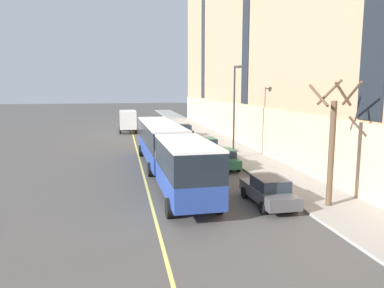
% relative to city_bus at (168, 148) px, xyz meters
% --- Properties ---
extents(ground_plane, '(260.00, 260.00, 0.00)m').
position_rel_city_bus_xyz_m(ground_plane, '(-0.77, -8.25, -2.03)').
color(ground_plane, '#4C4947').
extents(sidewalk, '(4.00, 160.00, 0.15)m').
position_rel_city_bus_xyz_m(sidewalk, '(7.88, -5.25, -1.95)').
color(sidewalk, '#9E9B93').
rests_on(sidewalk, ground).
extents(city_bus, '(3.33, 20.36, 3.47)m').
position_rel_city_bus_xyz_m(city_bus, '(0.00, 0.00, 0.00)').
color(city_bus, navy).
rests_on(city_bus, ground).
extents(parked_car_black_0, '(1.90, 4.46, 1.56)m').
position_rel_city_bus_xyz_m(parked_car_black_0, '(4.72, 20.75, -1.25)').
color(parked_car_black_0, black).
rests_on(parked_car_black_0, ground).
extents(parked_car_green_3, '(2.12, 4.57, 1.56)m').
position_rel_city_bus_xyz_m(parked_car_green_3, '(4.69, 8.12, -1.24)').
color(parked_car_green_3, '#23603D').
rests_on(parked_car_green_3, ground).
extents(parked_car_darkgray_4, '(1.96, 4.61, 1.56)m').
position_rel_city_bus_xyz_m(parked_car_darkgray_4, '(4.53, -7.65, -1.24)').
color(parked_car_darkgray_4, '#4C4C51').
rests_on(parked_car_darkgray_4, ground).
extents(parked_car_green_5, '(1.95, 4.31, 1.56)m').
position_rel_city_bus_xyz_m(parked_car_green_5, '(4.56, 1.67, -1.25)').
color(parked_car_green_5, '#23603D').
rests_on(parked_car_green_5, ground).
extents(box_truck, '(2.37, 6.51, 3.08)m').
position_rel_city_bus_xyz_m(box_truck, '(-2.26, 26.56, -0.29)').
color(box_truck, silver).
rests_on(box_truck, ground).
extents(street_tree_mid_block, '(2.04, 1.96, 6.59)m').
position_rel_city_bus_xyz_m(street_tree_mid_block, '(7.46, -8.73, 1.53)').
color(street_tree_mid_block, brown).
rests_on(street_tree_mid_block, sidewalk).
extents(street_lamp, '(0.36, 1.48, 7.96)m').
position_rel_city_bus_xyz_m(street_lamp, '(6.47, 4.98, 2.91)').
color(street_lamp, '#2D2D30').
rests_on(street_lamp, sidewalk).
extents(fire_hydrant, '(0.42, 0.24, 0.72)m').
position_rel_city_bus_xyz_m(fire_hydrant, '(6.37, -6.12, -1.53)').
color(fire_hydrant, red).
rests_on(fire_hydrant, sidewalk).
extents(lane_centerline, '(0.16, 140.00, 0.01)m').
position_rel_city_bus_xyz_m(lane_centerline, '(-1.70, -5.25, -2.02)').
color(lane_centerline, '#E0D66B').
rests_on(lane_centerline, ground).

